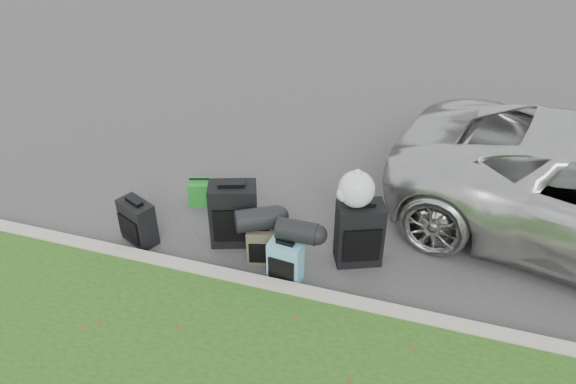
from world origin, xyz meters
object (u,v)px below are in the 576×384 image
(suitcase_small_black, at_px, (138,222))
(tote_navy, at_px, (225,197))
(suitcase_large_black_left, at_px, (233,214))
(suitcase_olive, at_px, (262,245))
(tote_green, at_px, (201,192))
(suitcase_large_black_right, at_px, (359,233))
(suitcase_teal, at_px, (285,262))

(suitcase_small_black, relative_size, tote_navy, 2.15)
(suitcase_large_black_left, bearing_deg, suitcase_olive, -48.88)
(suitcase_large_black_left, xyz_separation_m, suitcase_olive, (0.46, -0.26, -0.17))
(suitcase_olive, height_order, tote_green, suitcase_olive)
(suitcase_small_black, height_order, suitcase_large_black_right, suitcase_large_black_right)
(suitcase_large_black_right, height_order, tote_green, suitcase_large_black_right)
(suitcase_small_black, xyz_separation_m, suitcase_large_black_left, (1.12, 0.35, 0.12))
(suitcase_large_black_left, distance_m, suitcase_teal, 0.97)
(suitcase_small_black, distance_m, tote_navy, 1.24)
(suitcase_teal, height_order, suitcase_large_black_right, suitcase_large_black_right)
(suitcase_small_black, distance_m, tote_green, 1.05)
(tote_green, bearing_deg, suitcase_olive, -54.41)
(suitcase_olive, bearing_deg, tote_navy, 118.79)
(suitcase_large_black_right, bearing_deg, suitcase_teal, -163.31)
(suitcase_small_black, xyz_separation_m, tote_green, (0.38, 0.97, -0.11))
(suitcase_olive, bearing_deg, suitcase_large_black_right, 3.87)
(suitcase_teal, bearing_deg, suitcase_large_black_left, 154.40)
(suitcase_teal, bearing_deg, suitcase_olive, 152.92)
(tote_navy, bearing_deg, suitcase_olive, -37.28)
(suitcase_teal, relative_size, tote_green, 1.53)
(suitcase_small_black, relative_size, suitcase_large_black_left, 0.70)
(tote_green, bearing_deg, tote_navy, -12.27)
(suitcase_small_black, xyz_separation_m, suitcase_large_black_right, (2.65, 0.44, 0.11))
(suitcase_small_black, bearing_deg, tote_navy, 79.51)
(suitcase_large_black_left, height_order, tote_green, suitcase_large_black_left)
(suitcase_large_black_right, bearing_deg, suitcase_olive, 175.59)
(suitcase_large_black_left, bearing_deg, tote_green, 121.03)
(suitcase_small_black, distance_m, suitcase_olive, 1.58)
(suitcase_small_black, bearing_deg, suitcase_olive, 27.95)
(suitcase_large_black_left, distance_m, suitcase_large_black_right, 1.53)
(suitcase_large_black_right, relative_size, tote_green, 2.31)
(suitcase_olive, distance_m, suitcase_large_black_right, 1.14)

